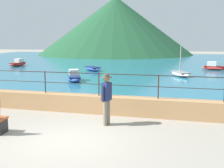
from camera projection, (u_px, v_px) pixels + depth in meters
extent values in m
plane|color=gray|center=(67.00, 141.00, 8.08)|extent=(120.00, 120.00, 0.00)
cube|color=tan|center=(99.00, 104.00, 11.09)|extent=(20.00, 0.56, 0.70)
cylinder|color=#282623|center=(45.00, 82.00, 11.52)|extent=(0.04, 0.04, 0.90)
cylinder|color=#282623|center=(99.00, 84.00, 10.96)|extent=(0.04, 0.04, 0.90)
cylinder|color=#282623|center=(158.00, 87.00, 10.40)|extent=(0.04, 0.04, 0.90)
cylinder|color=#282623|center=(99.00, 74.00, 10.89)|extent=(18.40, 0.04, 0.04)
cylinder|color=#282623|center=(99.00, 84.00, 10.96)|extent=(18.40, 0.03, 0.03)
cube|color=#236B89|center=(156.00, 64.00, 32.79)|extent=(64.00, 44.32, 0.06)
cone|color=#1E4C2D|center=(115.00, 26.00, 51.71)|extent=(28.23, 28.23, 10.44)
cone|color=#285633|center=(117.00, 35.00, 50.71)|extent=(18.27, 18.27, 6.91)
cube|color=black|center=(3.00, 127.00, 8.70)|extent=(0.12, 0.47, 0.43)
cylinder|color=slate|center=(105.00, 113.00, 9.47)|extent=(0.15, 0.15, 0.86)
cylinder|color=slate|center=(108.00, 112.00, 9.62)|extent=(0.15, 0.15, 0.86)
cube|color=navy|center=(106.00, 91.00, 9.43)|extent=(0.31, 0.41, 0.60)
cylinder|color=navy|center=(103.00, 94.00, 9.23)|extent=(0.09, 0.09, 0.52)
cylinder|color=navy|center=(110.00, 91.00, 9.64)|extent=(0.09, 0.09, 0.52)
sphere|color=#9E7051|center=(106.00, 79.00, 9.36)|extent=(0.22, 0.22, 0.22)
cylinder|color=#4C4238|center=(106.00, 77.00, 9.35)|extent=(0.38, 0.38, 0.02)
cylinder|color=#4C4238|center=(106.00, 76.00, 9.34)|extent=(0.20, 0.20, 0.10)
ellipsoid|color=white|center=(180.00, 74.00, 21.42)|extent=(1.87, 2.45, 0.36)
cube|color=gray|center=(181.00, 72.00, 21.39)|extent=(1.53, 1.98, 0.06)
cylinder|color=#B2A899|center=(180.00, 59.00, 21.33)|extent=(0.06, 0.06, 1.94)
ellipsoid|color=red|center=(18.00, 64.00, 29.53)|extent=(1.20, 2.40, 0.36)
cube|color=maroon|center=(18.00, 63.00, 29.50)|extent=(1.00, 1.93, 0.06)
cube|color=silver|center=(19.00, 60.00, 29.69)|extent=(0.73, 0.88, 0.40)
ellipsoid|color=red|center=(215.00, 68.00, 25.80)|extent=(2.41, 1.23, 0.36)
cube|color=maroon|center=(215.00, 66.00, 25.77)|extent=(1.93, 1.03, 0.06)
cube|color=silver|center=(212.00, 64.00, 25.83)|extent=(0.88, 0.74, 0.40)
ellipsoid|color=#2D4C9E|center=(74.00, 78.00, 19.08)|extent=(1.81, 2.46, 0.36)
cube|color=navy|center=(74.00, 76.00, 19.06)|extent=(1.49, 1.99, 0.06)
cube|color=silver|center=(74.00, 72.00, 19.26)|extent=(0.91, 0.99, 0.40)
ellipsoid|color=#2D4C9E|center=(93.00, 69.00, 25.25)|extent=(2.26, 2.26, 0.36)
cube|color=navy|center=(93.00, 67.00, 25.23)|extent=(1.84, 1.84, 0.06)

